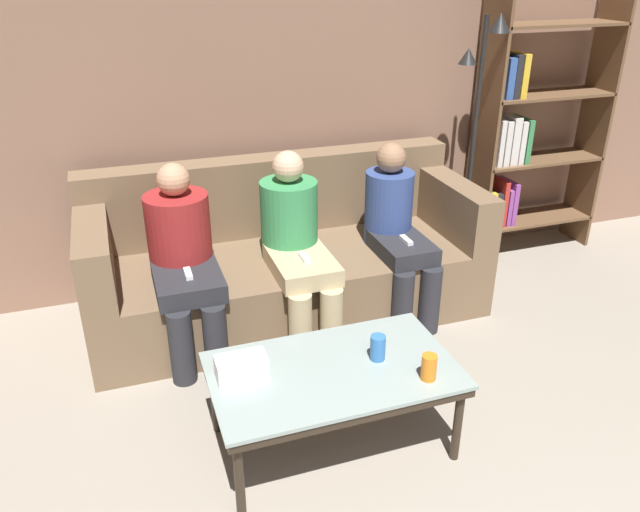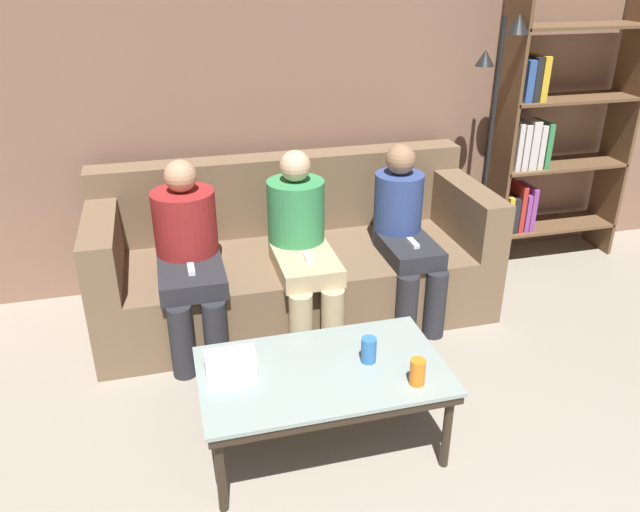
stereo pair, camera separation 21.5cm
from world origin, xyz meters
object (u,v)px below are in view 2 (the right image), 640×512
(couch, at_px, (293,260))
(seated_person_mid_right, at_px, (404,231))
(cup_near_left, at_px, (417,372))
(standing_lamp, at_px, (494,124))
(tissue_box, at_px, (231,363))
(seated_person_left_end, at_px, (188,250))
(bookshelf, at_px, (545,140))
(seated_person_mid_left, at_px, (301,240))
(coffee_table, at_px, (322,377))
(cup_near_right, at_px, (369,350))

(couch, height_order, seated_person_mid_right, seated_person_mid_right)
(cup_near_left, relative_size, seated_person_mid_right, 0.11)
(couch, xyz_separation_m, seated_person_mid_right, (0.64, -0.24, 0.23))
(standing_lamp, bearing_deg, cup_near_left, -125.67)
(cup_near_left, xyz_separation_m, standing_lamp, (1.18, 1.64, 0.59))
(tissue_box, distance_m, seated_person_left_end, 1.00)
(cup_near_left, distance_m, bookshelf, 2.49)
(seated_person_mid_left, bearing_deg, couch, 90.00)
(seated_person_mid_left, xyz_separation_m, seated_person_mid_right, (0.64, -0.00, -0.01))
(coffee_table, xyz_separation_m, tissue_box, (-0.39, 0.07, 0.09))
(seated_person_left_end, bearing_deg, cup_near_right, -56.06)
(bookshelf, relative_size, seated_person_mid_left, 1.75)
(tissue_box, bearing_deg, standing_lamp, 35.33)
(seated_person_mid_right, bearing_deg, coffee_table, -127.15)
(cup_near_right, relative_size, seated_person_mid_left, 0.11)
(tissue_box, bearing_deg, coffee_table, -10.74)
(standing_lamp, bearing_deg, seated_person_mid_right, -151.95)
(couch, distance_m, coffee_table, 1.30)
(cup_near_right, xyz_separation_m, tissue_box, (-0.61, 0.07, -0.01))
(cup_near_left, xyz_separation_m, cup_near_right, (-0.15, 0.21, 0.00))
(bookshelf, xyz_separation_m, standing_lamp, (-0.51, -0.14, 0.18))
(tissue_box, bearing_deg, cup_near_left, -19.97)
(cup_near_right, xyz_separation_m, bookshelf, (1.83, 1.58, 0.41))
(bookshelf, bearing_deg, cup_near_right, -139.23)
(couch, bearing_deg, seated_person_mid_right, -20.55)
(seated_person_mid_right, bearing_deg, cup_near_left, -109.09)
(bookshelf, bearing_deg, standing_lamp, -164.34)
(seated_person_left_end, height_order, seated_person_mid_left, seated_person_mid_left)
(tissue_box, bearing_deg, seated_person_left_end, 95.96)
(cup_near_left, distance_m, standing_lamp, 2.11)
(cup_near_right, height_order, seated_person_mid_left, seated_person_mid_left)
(bookshelf, bearing_deg, seated_person_left_end, -168.31)
(seated_person_mid_left, bearing_deg, seated_person_mid_right, -0.03)
(tissue_box, distance_m, seated_person_mid_right, 1.53)
(seated_person_left_end, distance_m, seated_person_mid_right, 1.29)
(coffee_table, xyz_separation_m, cup_near_left, (0.36, -0.20, 0.10))
(tissue_box, xyz_separation_m, bookshelf, (2.44, 1.51, 0.42))
(coffee_table, relative_size, cup_near_left, 9.18)
(tissue_box, height_order, seated_person_mid_left, seated_person_mid_left)
(coffee_table, bearing_deg, cup_near_left, -28.89)
(cup_near_right, bearing_deg, seated_person_mid_left, 93.62)
(coffee_table, bearing_deg, tissue_box, 169.26)
(couch, height_order, tissue_box, couch)
(standing_lamp, bearing_deg, seated_person_mid_left, -164.02)
(seated_person_mid_left, bearing_deg, bookshelf, 15.90)
(cup_near_left, distance_m, cup_near_right, 0.25)
(tissue_box, xyz_separation_m, standing_lamp, (1.93, 1.37, 0.60))
(coffee_table, xyz_separation_m, bookshelf, (2.05, 1.59, 0.51))
(bookshelf, distance_m, seated_person_mid_right, 1.41)
(standing_lamp, height_order, seated_person_left_end, standing_lamp)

